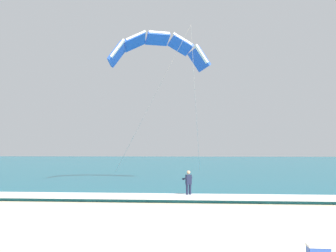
# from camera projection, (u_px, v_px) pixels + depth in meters

# --- Properties ---
(sea) EXTENTS (200.00, 120.00, 0.20)m
(sea) POSITION_uv_depth(u_px,v_px,m) (221.00, 162.00, 79.42)
(sea) COLOR #146075
(sea) RESTS_ON ground
(surf_foam) EXTENTS (200.00, 2.66, 0.04)m
(surf_foam) POSITION_uv_depth(u_px,v_px,m) (289.00, 198.00, 20.73)
(surf_foam) COLOR white
(surf_foam) RESTS_ON sea
(surfboard) EXTENTS (1.03, 1.45, 0.09)m
(surfboard) POSITION_uv_depth(u_px,v_px,m) (189.00, 198.00, 21.99)
(surfboard) COLOR white
(surfboard) RESTS_ON ground
(kitesurfer) EXTENTS (0.67, 0.67, 1.69)m
(kitesurfer) POSITION_uv_depth(u_px,v_px,m) (188.00, 183.00, 22.06)
(kitesurfer) COLOR #191E38
(kitesurfer) RESTS_ON ground
(kite_primary) EXTENTS (8.53, 9.84, 11.88)m
(kite_primary) POSITION_uv_depth(u_px,v_px,m) (158.00, 47.00, 31.24)
(kite_primary) COLOR blue
(cooler_box) EXTENTS (0.58, 0.38, 0.40)m
(cooler_box) POSITION_uv_depth(u_px,v_px,m) (318.00, 252.00, 9.83)
(cooler_box) COLOR #2D51B2
(cooler_box) RESTS_ON ground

